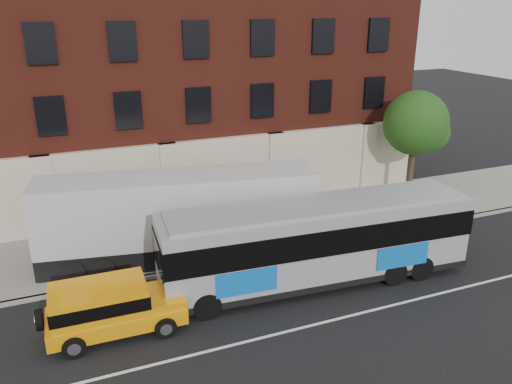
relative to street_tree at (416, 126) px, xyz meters
name	(u,v)px	position (x,y,z in m)	size (l,w,h in m)	color
ground	(253,350)	(-13.54, -9.48, -4.41)	(120.00, 120.00, 0.00)	black
sidewalk	(185,239)	(-13.54, -0.48, -4.33)	(60.00, 6.00, 0.15)	gray
kerb	(202,267)	(-13.54, -3.48, -4.33)	(60.00, 0.25, 0.15)	gray
lane_line	(248,341)	(-13.54, -8.98, -4.40)	(60.00, 0.12, 0.01)	silver
building	(143,63)	(-13.55, 7.44, 3.18)	(30.00, 12.10, 15.00)	maroon
street_tree	(416,126)	(0.00, 0.00, 0.00)	(3.60, 3.60, 6.20)	#38271C
city_bus	(317,239)	(-9.52, -6.29, -2.49)	(12.84, 3.55, 3.48)	#92969C
yellow_suv	(109,306)	(-17.77, -6.73, -3.33)	(4.92, 2.22, 1.87)	#FF9B08
shipping_container	(179,219)	(-14.16, -2.31, -2.45)	(12.13, 4.45, 3.97)	black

